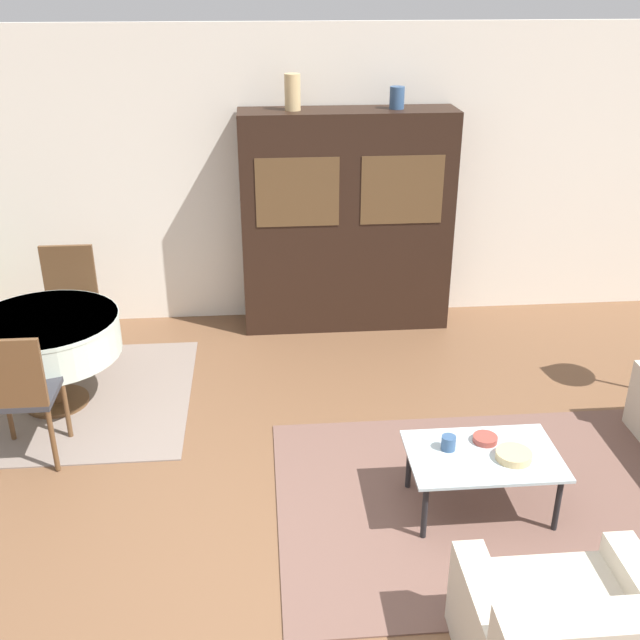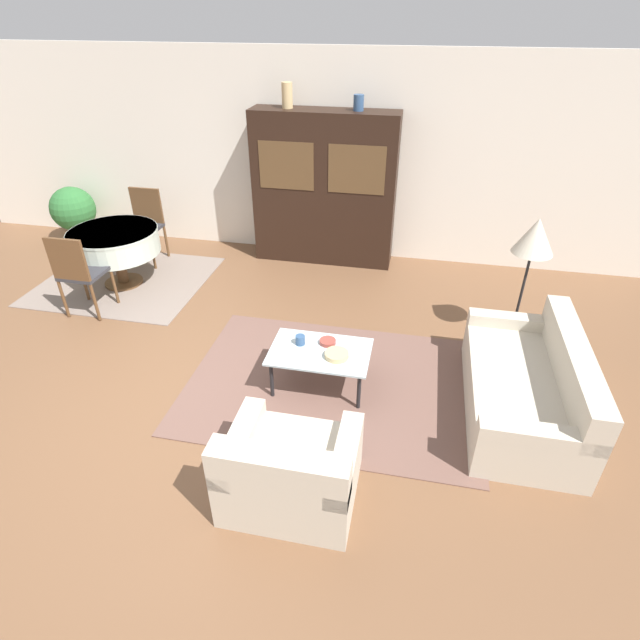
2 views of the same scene
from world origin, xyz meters
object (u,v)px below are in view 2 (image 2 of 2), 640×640
floor_lamp (535,240)px  vase_short (359,103)px  dining_chair_near (78,270)px  potted_plant (73,210)px  armchair (290,472)px  dining_table (115,242)px  bowl (337,355)px  coffee_table (320,354)px  vase_tall (287,95)px  display_cabinet (324,189)px  couch (528,388)px  dining_chair_far (145,221)px  bowl_small (328,342)px  cup (300,340)px

floor_lamp → vase_short: vase_short is taller
dining_chair_near → vase_short: bearing=36.2°
potted_plant → armchair: bearing=-42.0°
vase_short → potted_plant: 4.53m
dining_table → bowl: bearing=-26.7°
dining_table → coffee_table: bearing=-27.1°
coffee_table → vase_tall: bearing=109.5°
dining_chair_near → armchair: bearing=-34.3°
coffee_table → display_cabinet: size_ratio=0.46×
couch → display_cabinet: size_ratio=0.86×
dining_chair_near → vase_short: (2.84, 2.08, 1.52)m
display_cabinet → dining_table: display_cabinet is taller
coffee_table → vase_tall: 3.48m
dining_chair_near → vase_tall: size_ratio=3.33×
potted_plant → dining_chair_far: bearing=-15.0°
dining_table → dining_chair_far: size_ratio=1.10×
dining_chair_far → vase_short: (2.84, 0.54, 1.52)m
display_cabinet → bowl_small: size_ratio=13.10×
armchair → dining_chair_near: bearing=145.7°
cup → potted_plant: size_ratio=0.11×
dining_chair_near → floor_lamp: size_ratio=0.72×
cup → potted_plant: bearing=148.1°
floor_lamp → dining_table: bearing=176.7°
armchair → display_cabinet: size_ratio=0.47×
dining_table → floor_lamp: 4.88m
floor_lamp → potted_plant: bearing=167.1°
dining_table → bowl: dining_table is taller
bowl_small → potted_plant: size_ratio=0.18×
armchair → vase_short: 4.51m
couch → coffee_table: (-1.86, -0.02, 0.10)m
display_cabinet → cup: bearing=-83.3°
couch → dining_chair_far: bearing=64.8°
display_cabinet → bowl: size_ratio=9.17×
bowl → floor_lamp: bearing=36.7°
bowl_small → couch: bearing=-3.6°
couch → bowl_small: bearing=86.4°
dining_table → potted_plant: (-1.39, 1.14, -0.09)m
coffee_table → armchair: bearing=-87.8°
dining_chair_near → floor_lamp: floor_lamp is taller
display_cabinet → dining_chair_far: display_cabinet is taller
coffee_table → potted_plant: (-4.33, 2.65, 0.12)m
coffee_table → vase_short: size_ratio=5.01×
cup → vase_tall: 3.33m
armchair → coffee_table: armchair is taller
couch → floor_lamp: (0.04, 1.21, 0.89)m
cup → bowl: bearing=-19.7°
bowl_small → vase_tall: (-1.05, 2.69, 1.73)m
dining_chair_near → bowl: 3.22m
bowl_small → potted_plant: 5.05m
dining_table → floor_lamp: size_ratio=0.79×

